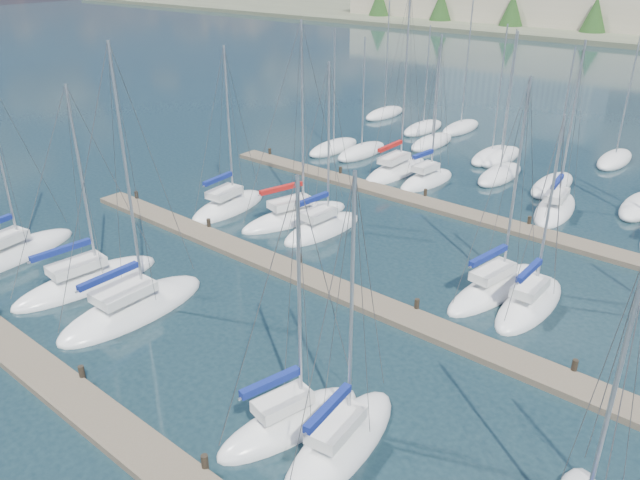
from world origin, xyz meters
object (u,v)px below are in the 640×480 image
Objects in this scene: sailboat_k at (494,288)px; sailboat_d at (290,423)px; sailboat_h at (228,206)px; sailboat_j at (322,228)px; sailboat_o at (427,180)px; sailboat_c at (133,308)px; sailboat_e at (340,444)px; sailboat_i at (295,217)px; sailboat_a at (10,255)px; sailboat_p at (555,209)px; sailboat_b at (87,282)px; sailboat_n at (396,170)px; sailboat_l at (529,304)px.

sailboat_d is at bearing -87.18° from sailboat_k.
sailboat_j is (7.67, 1.33, 0.01)m from sailboat_h.
sailboat_c is (-1.42, -26.51, -0.02)m from sailboat_o.
sailboat_o is at bearing 108.10° from sailboat_e.
sailboat_i is at bearing -99.96° from sailboat_o.
sailboat_a is 1.01× the size of sailboat_p.
sailboat_a reaches higher than sailboat_b.
sailboat_i is (4.99, 1.62, 0.01)m from sailboat_h.
sailboat_c reaches higher than sailboat_b.
sailboat_n reaches higher than sailboat_l.
sailboat_j is 14.42m from sailboat_l.
sailboat_k reaches higher than sailboat_j.
sailboat_o is (5.76, 26.52, 0.02)m from sailboat_b.
sailboat_h is at bearing 116.49° from sailboat_c.
sailboat_j is 19.70m from sailboat_e.
sailboat_k reaches higher than sailboat_l.
sailboat_d is 2.24m from sailboat_e.
sailboat_j is 14.00m from sailboat_c.
sailboat_h is 1.03× the size of sailboat_j.
sailboat_k is (1.81, -13.34, 0.00)m from sailboat_p.
sailboat_l is at bearing 89.49° from sailboat_d.
sailboat_d is at bearing -6.43° from sailboat_c.
sailboat_k is (15.16, -13.12, -0.00)m from sailboat_n.
sailboat_b is at bearing -129.10° from sailboat_p.
sailboat_h is (-8.04, -13.88, -0.02)m from sailboat_o.
sailboat_l is at bearing -39.79° from sailboat_n.
sailboat_d is at bearing -8.88° from sailboat_a.
sailboat_j is (-10.90, 15.07, -0.01)m from sailboat_d.
sailboat_n is 1.10× the size of sailboat_i.
sailboat_j is 0.94× the size of sailboat_p.
sailboat_e is (15.80, -14.99, -0.01)m from sailboat_i.
sailboat_b is at bearing -170.87° from sailboat_d.
sailboat_a is 36.14m from sailboat_p.
sailboat_b is at bearing 1.01° from sailboat_a.
sailboat_a is 28.49m from sailboat_k.
sailboat_b is 0.97× the size of sailboat_o.
sailboat_c is (-1.05, -13.97, -0.01)m from sailboat_j.
sailboat_e is (2.64, -27.93, -0.00)m from sailboat_p.
sailboat_j is at bearing 84.54° from sailboat_c.
sailboat_b is 16.33m from sailboat_d.
sailboat_h is 0.87× the size of sailboat_i.
sailboat_p is at bearing 65.88° from sailboat_c.
sailboat_h reaches higher than sailboat_d.
sailboat_o is 1.11× the size of sailboat_l.
sailboat_e is at bearing -29.23° from sailboat_i.
sailboat_c is (6.62, -12.64, -0.00)m from sailboat_h.
sailboat_k is (19.95, 1.22, 0.01)m from sailboat_h.
sailboat_i is at bearing 177.08° from sailboat_j.
sailboat_b is 0.83× the size of sailboat_c.
sailboat_b is 0.96× the size of sailboat_k.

